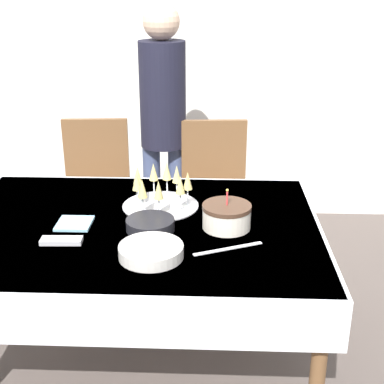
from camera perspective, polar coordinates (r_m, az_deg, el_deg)
The scene contains 13 objects.
ground_plane at distance 2.80m, azimuth -5.53°, elevation -17.57°, with size 12.00×12.00×0.00m, color #564C47.
wall_back at distance 4.05m, azimuth -2.66°, elevation 15.89°, with size 8.00×0.05×2.70m.
dining_table at distance 2.43m, azimuth -6.08°, elevation -5.53°, with size 1.65×1.17×0.76m.
dining_chair_far_left at distance 3.36m, azimuth -10.14°, elevation 0.01°, with size 0.45×0.45×0.97m.
dining_chair_far_right at distance 3.28m, azimuth 2.41°, elevation -0.19°, with size 0.45×0.45×0.97m.
birthday_cake at distance 2.32m, azimuth 3.71°, elevation -2.59°, with size 0.21×0.21×0.18m.
champagne_tray at distance 2.52m, azimuth -3.40°, elevation 0.29°, with size 0.36×0.36×0.18m.
plate_stack_main at distance 2.10m, azimuth -4.39°, elevation -6.32°, with size 0.25×0.25×0.05m.
plate_stack_dessert at distance 2.32m, azimuth -4.47°, elevation -3.47°, with size 0.21×0.21×0.05m.
cake_knife at distance 2.16m, azimuth 3.87°, elevation -6.06°, with size 0.28×0.13×0.00m.
fork_pile at distance 2.27m, azimuth -13.75°, elevation -5.07°, with size 0.17×0.07×0.02m.
napkin_pile at distance 2.42m, azimuth -12.43°, elevation -3.30°, with size 0.15×0.15×0.01m.
person_standing at distance 3.30m, azimuth -3.10°, elevation 8.25°, with size 0.28×0.28×1.65m.
Camera 1 is at (0.34, -2.13, 1.77)m, focal length 50.00 mm.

